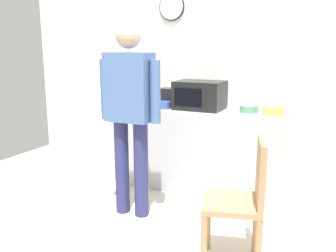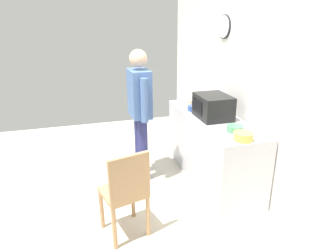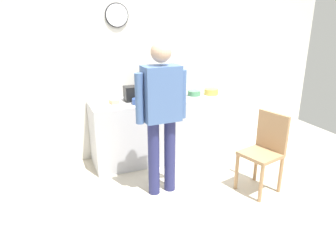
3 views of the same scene
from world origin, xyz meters
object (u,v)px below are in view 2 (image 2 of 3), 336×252
microwave (213,107)px  spoon_utensil (212,102)px  salad_bowl (243,136)px  mixing_bowl (193,108)px  fork_utensil (251,131)px  person_standing (140,106)px  cereal_bowl (235,129)px  sandwich_plate (191,103)px  toaster (206,102)px  wooden_chair (126,191)px

microwave → spoon_utensil: microwave is taller
salad_bowl → mixing_bowl: (-1.15, -0.11, -0.01)m
salad_bowl → fork_utensil: 0.31m
mixing_bowl → person_standing: bearing=-86.9°
microwave → person_standing: person_standing is taller
mixing_bowl → cereal_bowl: bearing=9.8°
cereal_bowl → sandwich_plate: bearing=-176.8°
toaster → spoon_utensil: size_ratio=1.29×
microwave → mixing_bowl: (-0.37, -0.12, -0.11)m
toaster → spoon_utensil: 0.39m
spoon_utensil → wooden_chair: 2.20m
mixing_bowl → fork_utensil: mixing_bowl is taller
microwave → toaster: microwave is taller
mixing_bowl → toaster: (-0.02, 0.19, 0.06)m
sandwich_plate → cereal_bowl: (1.19, 0.07, 0.01)m
microwave → mixing_bowl: bearing=-162.4°
salad_bowl → toaster: bearing=175.8°
cereal_bowl → spoon_utensil: bearing=167.0°
microwave → cereal_bowl: microwave is taller
fork_utensil → spoon_utensil: size_ratio=1.00×
toaster → person_standing: person_standing is taller
salad_bowl → cereal_bowl: 0.26m
sandwich_plate → salad_bowl: (1.45, 0.02, 0.02)m
sandwich_plate → person_standing: size_ratio=0.14×
salad_bowl → person_standing: (-1.11, -0.87, 0.09)m
cereal_bowl → toaster: toaster is taller
microwave → cereal_bowl: bearing=4.1°
mixing_bowl → person_standing: (0.04, -0.76, 0.10)m
microwave → person_standing: (-0.33, -0.88, -0.01)m
fork_utensil → spoon_utensil: bearing=175.3°
microwave → toaster: 0.40m
mixing_bowl → toaster: 0.21m
mixing_bowl → spoon_utensil: bearing=126.1°
salad_bowl → mixing_bowl: salad_bowl is taller
mixing_bowl → toaster: toaster is taller
toaster → microwave: bearing=-11.1°
microwave → toaster: size_ratio=2.27×
sandwich_plate → toaster: bearing=20.9°
toaster → wooden_chair: 1.86m
cereal_bowl → wooden_chair: bearing=-77.5°
fork_utensil → wooden_chair: 1.54m
toaster → spoon_utensil: bearing=141.2°
fork_utensil → salad_bowl: bearing=-47.0°
salad_bowl → person_standing: size_ratio=0.12×
sandwich_plate → mixing_bowl: 0.31m
person_standing → salad_bowl: bearing=38.1°
toaster → fork_utensil: (0.96, 0.14, -0.10)m
salad_bowl → fork_utensil: bearing=133.0°
cereal_bowl → person_standing: size_ratio=0.11×
wooden_chair → spoon_utensil: bearing=133.4°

